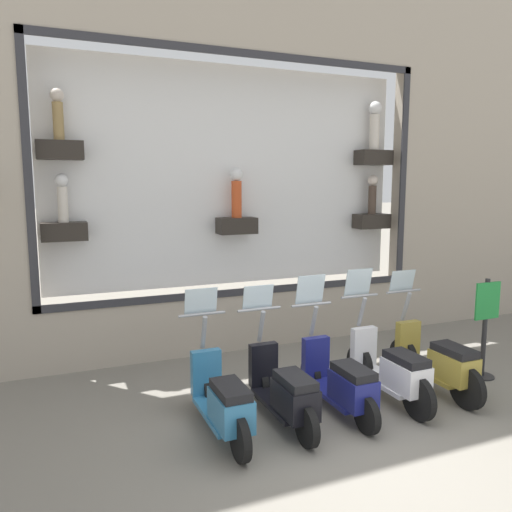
% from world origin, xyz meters
% --- Properties ---
extents(ground_plane, '(120.00, 120.00, 0.00)m').
position_xyz_m(ground_plane, '(0.00, 0.00, 0.00)').
color(ground_plane, gray).
extents(building_facade, '(1.19, 36.00, 10.94)m').
position_xyz_m(building_facade, '(3.60, 0.00, 5.62)').
color(building_facade, '#ADA08E').
rests_on(building_facade, ground_plane).
extents(scooter_olive_0, '(1.81, 0.60, 1.60)m').
position_xyz_m(scooter_olive_0, '(0.68, -1.81, 0.45)').
color(scooter_olive_0, black).
rests_on(scooter_olive_0, ground_plane).
extents(scooter_white_1, '(1.81, 0.60, 1.67)m').
position_xyz_m(scooter_white_1, '(0.68, -1.03, 0.45)').
color(scooter_white_1, black).
rests_on(scooter_white_1, ground_plane).
extents(scooter_navy_2, '(1.79, 0.60, 1.64)m').
position_xyz_m(scooter_navy_2, '(0.67, -0.25, 0.42)').
color(scooter_navy_2, black).
rests_on(scooter_navy_2, ground_plane).
extents(scooter_black_3, '(1.79, 0.60, 1.56)m').
position_xyz_m(scooter_black_3, '(0.67, 0.53, 0.42)').
color(scooter_black_3, black).
rests_on(scooter_black_3, ground_plane).
extents(scooter_teal_4, '(1.80, 0.60, 1.58)m').
position_xyz_m(scooter_teal_4, '(0.67, 1.31, 0.43)').
color(scooter_teal_4, black).
rests_on(scooter_teal_4, ground_plane).
extents(shop_sign_post, '(0.36, 0.45, 1.50)m').
position_xyz_m(shop_sign_post, '(0.87, -2.85, 0.80)').
color(shop_sign_post, '#232326').
rests_on(shop_sign_post, ground_plane).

